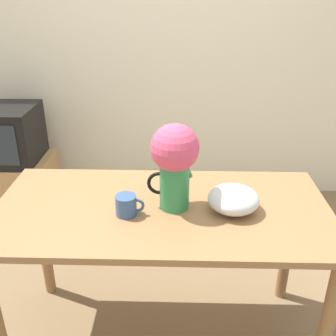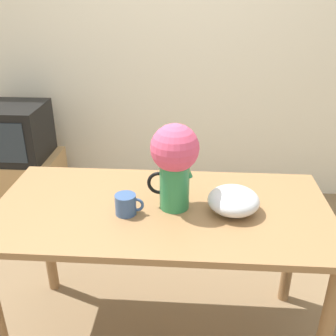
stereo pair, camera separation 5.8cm
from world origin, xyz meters
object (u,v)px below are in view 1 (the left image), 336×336
(coffee_mug, at_px, (127,205))
(white_bowl, at_px, (233,199))
(tv_set, at_px, (0,134))
(flower_vase, at_px, (175,159))

(coffee_mug, distance_m, white_bowl, 0.46)
(coffee_mug, distance_m, tv_set, 1.68)
(coffee_mug, xyz_separation_m, tv_set, (-1.10, 1.26, -0.16))
(flower_vase, bearing_deg, tv_set, 137.64)
(coffee_mug, bearing_deg, tv_set, 131.20)
(flower_vase, distance_m, tv_set, 1.80)
(flower_vase, bearing_deg, coffee_mug, -160.62)
(white_bowl, bearing_deg, tv_set, 142.15)
(flower_vase, distance_m, coffee_mug, 0.28)
(coffee_mug, height_order, white_bowl, white_bowl)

